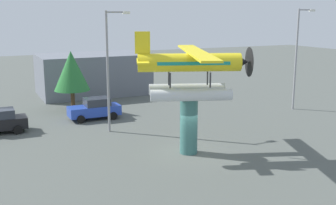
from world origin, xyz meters
name	(u,v)px	position (x,y,z in m)	size (l,w,h in m)	color
ground_plane	(188,153)	(0.00, 0.00, 0.00)	(140.00, 140.00, 0.00)	#515651
display_pedestal	(189,126)	(0.00, 0.00, 1.77)	(1.10, 1.10, 3.54)	#386B66
floatplane_monument	(191,70)	(0.12, -0.05, 5.21)	(7.19, 10.12, 4.00)	silver
car_mid_blue	(95,109)	(-2.94, 10.92, 0.88)	(4.20, 2.02, 1.76)	#2847B7
streetlight_primary	(110,64)	(-2.83, 6.80, 5.04)	(1.84, 0.28, 8.77)	gray
streetlight_secondary	(298,53)	(14.63, 6.74, 5.15)	(1.84, 0.28, 9.00)	gray
storefront_building	(93,74)	(-0.01, 22.00, 2.16)	(11.36, 6.93, 4.31)	slate
tree_east	(71,71)	(-3.93, 14.57, 3.62)	(3.14, 3.14, 5.38)	brown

